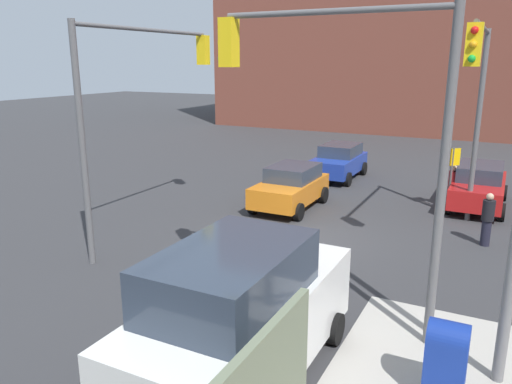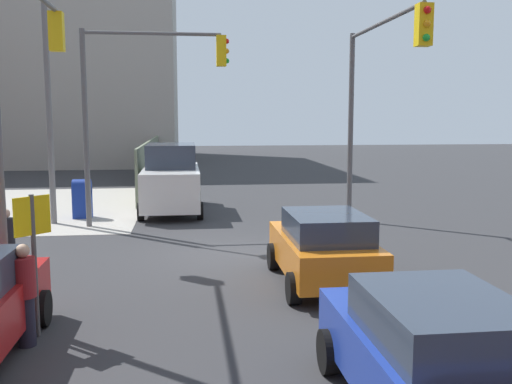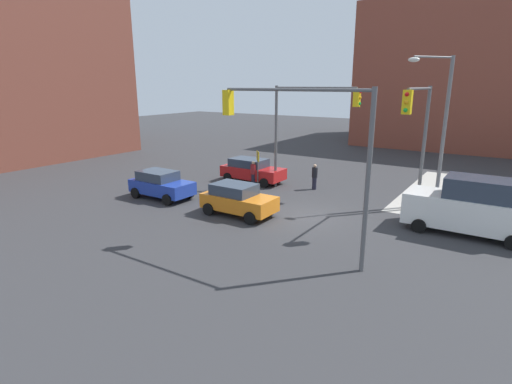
{
  "view_description": "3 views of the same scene",
  "coord_description": "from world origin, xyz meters",
  "px_view_note": "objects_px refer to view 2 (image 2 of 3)",
  "views": [
    {
      "loc": [
        14.0,
        5.5,
        5.47
      ],
      "look_at": [
        -0.25,
        -1.78,
        1.27
      ],
      "focal_mm": 35.0,
      "sensor_mm": 36.0,
      "label": 1
    },
    {
      "loc": [
        -14.94,
        1.22,
        3.64
      ],
      "look_at": [
        -0.4,
        -0.57,
        1.73
      ],
      "focal_mm": 40.0,
      "sensor_mm": 36.0,
      "label": 2
    },
    {
      "loc": [
        8.62,
        -17.71,
        6.56
      ],
      "look_at": [
        -2.2,
        -1.33,
        1.26
      ],
      "focal_mm": 28.0,
      "sensor_mm": 36.0,
      "label": 3
    }
  ],
  "objects_px": {
    "hatchback_blue": "(432,353)",
    "pedestrian_crossing": "(25,294)",
    "mailbox_blue": "(82,197)",
    "hatchback_orange": "(324,247)",
    "traffic_signal_se_corner": "(375,83)",
    "traffic_signal_ne_corner": "(141,89)",
    "van_white_delivery": "(171,179)",
    "pedestrian_waiting": "(7,244)",
    "traffic_signal_nw_corner": "(26,69)",
    "street_lamp_corner": "(55,86)"
  },
  "relations": [
    {
      "from": "hatchback_blue",
      "to": "pedestrian_crossing",
      "type": "height_order",
      "value": "pedestrian_crossing"
    },
    {
      "from": "mailbox_blue",
      "to": "hatchback_orange",
      "type": "xyz_separation_m",
      "value": [
        -9.26,
        -6.72,
        0.08
      ]
    },
    {
      "from": "hatchback_orange",
      "to": "pedestrian_crossing",
      "type": "xyz_separation_m",
      "value": [
        -2.74,
        5.52,
        0.02
      ]
    },
    {
      "from": "traffic_signal_se_corner",
      "to": "traffic_signal_ne_corner",
      "type": "relative_size",
      "value": 1.0
    },
    {
      "from": "mailbox_blue",
      "to": "pedestrian_crossing",
      "type": "relative_size",
      "value": 0.86
    },
    {
      "from": "hatchback_orange",
      "to": "hatchback_blue",
      "type": "xyz_separation_m",
      "value": [
        -5.68,
        0.07,
        0.0
      ]
    },
    {
      "from": "traffic_signal_ne_corner",
      "to": "mailbox_blue",
      "type": "relative_size",
      "value": 4.55
    },
    {
      "from": "van_white_delivery",
      "to": "traffic_signal_se_corner",
      "type": "bearing_deg",
      "value": -129.77
    },
    {
      "from": "hatchback_orange",
      "to": "pedestrian_waiting",
      "type": "relative_size",
      "value": 2.32
    },
    {
      "from": "pedestrian_crossing",
      "to": "pedestrian_waiting",
      "type": "xyz_separation_m",
      "value": [
        3.8,
        1.4,
        -0.01
      ]
    },
    {
      "from": "mailbox_blue",
      "to": "van_white_delivery",
      "type": "distance_m",
      "value": 3.42
    },
    {
      "from": "traffic_signal_nw_corner",
      "to": "hatchback_blue",
      "type": "xyz_separation_m",
      "value": [
        -6.37,
        -6.16,
        -3.8
      ]
    },
    {
      "from": "traffic_signal_nw_corner",
      "to": "hatchback_orange",
      "type": "relative_size",
      "value": 1.7
    },
    {
      "from": "hatchback_orange",
      "to": "mailbox_blue",
      "type": "bearing_deg",
      "value": 35.98
    },
    {
      "from": "van_white_delivery",
      "to": "pedestrian_crossing",
      "type": "xyz_separation_m",
      "value": [
        -13.1,
        2.0,
        -0.41
      ]
    },
    {
      "from": "traffic_signal_se_corner",
      "to": "street_lamp_corner",
      "type": "height_order",
      "value": "street_lamp_corner"
    },
    {
      "from": "street_lamp_corner",
      "to": "mailbox_blue",
      "type": "height_order",
      "value": "street_lamp_corner"
    },
    {
      "from": "traffic_signal_ne_corner",
      "to": "hatchback_orange",
      "type": "distance_m",
      "value": 9.52
    },
    {
      "from": "pedestrian_waiting",
      "to": "street_lamp_corner",
      "type": "bearing_deg",
      "value": 148.0
    },
    {
      "from": "traffic_signal_se_corner",
      "to": "pedestrian_crossing",
      "type": "xyz_separation_m",
      "value": [
        -7.85,
        8.3,
        -3.81
      ]
    },
    {
      "from": "hatchback_blue",
      "to": "traffic_signal_nw_corner",
      "type": "bearing_deg",
      "value": 44.02
    },
    {
      "from": "traffic_signal_ne_corner",
      "to": "mailbox_blue",
      "type": "bearing_deg",
      "value": 53.86
    },
    {
      "from": "street_lamp_corner",
      "to": "hatchback_orange",
      "type": "xyz_separation_m",
      "value": [
        -8.03,
        -7.24,
        -3.86
      ]
    },
    {
      "from": "street_lamp_corner",
      "to": "pedestrian_waiting",
      "type": "xyz_separation_m",
      "value": [
        -6.97,
        -0.31,
        -3.84
      ]
    },
    {
      "from": "traffic_signal_nw_corner",
      "to": "pedestrian_waiting",
      "type": "height_order",
      "value": "traffic_signal_nw_corner"
    },
    {
      "from": "hatchback_blue",
      "to": "van_white_delivery",
      "type": "distance_m",
      "value": 16.42
    },
    {
      "from": "street_lamp_corner",
      "to": "van_white_delivery",
      "type": "height_order",
      "value": "street_lamp_corner"
    },
    {
      "from": "traffic_signal_se_corner",
      "to": "hatchback_blue",
      "type": "height_order",
      "value": "traffic_signal_se_corner"
    },
    {
      "from": "traffic_signal_nw_corner",
      "to": "traffic_signal_ne_corner",
      "type": "height_order",
      "value": "same"
    },
    {
      "from": "van_white_delivery",
      "to": "pedestrian_crossing",
      "type": "distance_m",
      "value": 13.26
    },
    {
      "from": "traffic_signal_ne_corner",
      "to": "pedestrian_crossing",
      "type": "height_order",
      "value": "traffic_signal_ne_corner"
    },
    {
      "from": "traffic_signal_ne_corner",
      "to": "mailbox_blue",
      "type": "xyz_separation_m",
      "value": [
        1.7,
        2.33,
        -3.83
      ]
    },
    {
      "from": "traffic_signal_nw_corner",
      "to": "traffic_signal_se_corner",
      "type": "xyz_separation_m",
      "value": [
        4.43,
        -9.0,
        0.04
      ]
    },
    {
      "from": "hatchback_blue",
      "to": "van_white_delivery",
      "type": "bearing_deg",
      "value": 12.17
    },
    {
      "from": "traffic_signal_se_corner",
      "to": "street_lamp_corner",
      "type": "bearing_deg",
      "value": 73.76
    },
    {
      "from": "street_lamp_corner",
      "to": "pedestrian_crossing",
      "type": "height_order",
      "value": "street_lamp_corner"
    },
    {
      "from": "traffic_signal_nw_corner",
      "to": "pedestrian_crossing",
      "type": "relative_size",
      "value": 3.9
    },
    {
      "from": "traffic_signal_nw_corner",
      "to": "van_white_delivery",
      "type": "bearing_deg",
      "value": -15.6
    },
    {
      "from": "traffic_signal_se_corner",
      "to": "van_white_delivery",
      "type": "relative_size",
      "value": 1.2
    },
    {
      "from": "traffic_signal_se_corner",
      "to": "van_white_delivery",
      "type": "distance_m",
      "value": 8.87
    },
    {
      "from": "hatchback_orange",
      "to": "van_white_delivery",
      "type": "distance_m",
      "value": 10.95
    },
    {
      "from": "mailbox_blue",
      "to": "van_white_delivery",
      "type": "bearing_deg",
      "value": -71.06
    },
    {
      "from": "traffic_signal_se_corner",
      "to": "street_lamp_corner",
      "type": "xyz_separation_m",
      "value": [
        2.92,
        10.01,
        0.02
      ]
    },
    {
      "from": "traffic_signal_nw_corner",
      "to": "mailbox_blue",
      "type": "relative_size",
      "value": 4.55
    },
    {
      "from": "traffic_signal_se_corner",
      "to": "hatchback_blue",
      "type": "distance_m",
      "value": 11.81
    },
    {
      "from": "traffic_signal_nw_corner",
      "to": "pedestrian_waiting",
      "type": "relative_size",
      "value": 3.93
    },
    {
      "from": "traffic_signal_se_corner",
      "to": "pedestrian_waiting",
      "type": "xyz_separation_m",
      "value": [
        -4.05,
        9.7,
        -3.82
      ]
    },
    {
      "from": "traffic_signal_ne_corner",
      "to": "hatchback_orange",
      "type": "relative_size",
      "value": 1.7
    },
    {
      "from": "mailbox_blue",
      "to": "van_white_delivery",
      "type": "xyz_separation_m",
      "value": [
        1.1,
        -3.2,
        0.52
      ]
    },
    {
      "from": "hatchback_blue",
      "to": "street_lamp_corner",
      "type": "bearing_deg",
      "value": 27.6
    }
  ]
}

